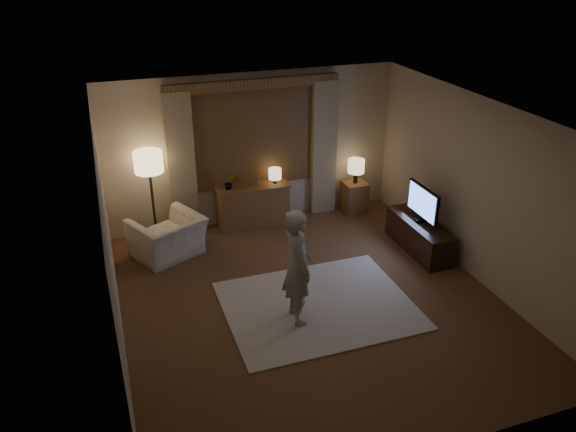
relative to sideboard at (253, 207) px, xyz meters
name	(u,v)px	position (x,y,z in m)	size (l,w,h in m)	color
room	(299,199)	(0.10, -2.00, 0.98)	(5.04, 5.54, 2.64)	brown
rug	(318,305)	(0.15, -2.64, -0.34)	(2.50, 2.00, 0.02)	beige
sideboard	(253,207)	(0.00, 0.00, 0.00)	(1.20, 0.40, 0.70)	brown
picture_frame	(253,183)	(0.00, 0.00, 0.45)	(0.16, 0.02, 0.20)	brown
plant	(229,183)	(-0.40, 0.00, 0.50)	(0.17, 0.13, 0.30)	#999999
table_lamp_sideboard	(275,174)	(0.40, 0.00, 0.55)	(0.22, 0.22, 0.30)	black
floor_lamp	(149,167)	(-1.67, -0.03, 0.95)	(0.45, 0.45, 1.55)	black
armchair	(168,237)	(-1.55, -0.60, -0.03)	(1.00, 0.87, 0.65)	beige
side_table	(354,197)	(1.90, -0.05, -0.07)	(0.40, 0.40, 0.56)	brown
table_lamp_side	(356,167)	(1.90, -0.05, 0.52)	(0.30, 0.30, 0.44)	black
tv_stand	(419,236)	(2.25, -1.71, -0.10)	(0.45, 1.40, 0.50)	black
tv	(423,203)	(2.25, -1.71, 0.47)	(0.20, 0.81, 0.59)	black
person	(298,266)	(-0.22, -2.82, 0.45)	(0.57, 0.37, 1.56)	#A9A49C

